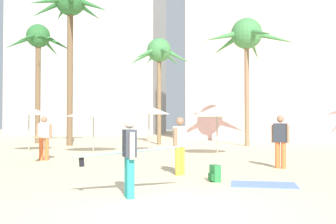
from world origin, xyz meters
TOP-DOWN VIEW (x-y plane):
  - ground at (0.00, 0.00)m, footprint 120.00×120.00m
  - hotel_pink at (7.80, 30.43)m, footprint 19.49×11.93m
  - hotel_tower_gray at (-14.99, 39.74)m, footprint 17.25×10.10m
  - palm_tree_far_left at (2.45, 17.79)m, footprint 5.83×5.61m
  - palm_tree_left at (-8.47, 16.52)m, footprint 5.32×5.10m
  - palm_tree_center at (-11.57, 18.63)m, footprint 5.30×5.32m
  - palm_tree_far_right at (-3.13, 18.40)m, footprint 4.34×4.11m
  - cafe_umbrella_1 at (-2.65, 12.20)m, footprint 2.11×2.11m
  - cafe_umbrella_2 at (-8.72, 11.84)m, footprint 2.11×2.11m
  - cafe_umbrella_3 at (0.69, 11.06)m, footprint 2.45×2.45m
  - cafe_umbrella_4 at (-5.27, 11.58)m, footprint 2.73×2.73m
  - beach_towel at (1.87, 2.81)m, footprint 1.58×1.08m
  - backpack at (0.71, 3.16)m, footprint 0.33×0.35m
  - person_mid_left at (-0.95, 0.95)m, footprint 2.53×1.35m
  - person_mid_right at (-5.93, 7.52)m, footprint 0.99×2.76m
  - person_near_right at (2.77, 6.25)m, footprint 0.57×0.39m
  - person_far_right at (-0.29, 4.27)m, footprint 0.37×0.58m

SIDE VIEW (x-z plane):
  - ground at x=0.00m, z-range 0.00..0.00m
  - beach_towel at x=1.87m, z-range 0.00..0.01m
  - backpack at x=0.71m, z-range -0.01..0.41m
  - person_mid_left at x=-0.95m, z-range 0.08..1.70m
  - person_far_right at x=-0.29m, z-range 0.08..1.72m
  - person_mid_right at x=-5.93m, z-range 0.07..1.77m
  - person_near_right at x=2.77m, z-range 0.08..1.80m
  - cafe_umbrella_4 at x=-5.27m, z-range 0.87..2.98m
  - cafe_umbrella_3 at x=0.69m, z-range 0.86..3.07m
  - cafe_umbrella_2 at x=-8.72m, z-range 0.92..3.15m
  - cafe_umbrella_1 at x=-2.65m, z-range 0.92..3.20m
  - palm_tree_far_right at x=-3.13m, z-range 2.34..9.27m
  - palm_tree_far_left at x=2.45m, z-range 2.68..10.57m
  - palm_tree_center at x=-11.57m, z-range 2.64..10.81m
  - hotel_pink at x=7.80m, z-range 0.00..14.57m
  - palm_tree_left at x=-8.47m, z-range 3.42..13.40m
  - hotel_tower_gray at x=-14.99m, z-range 0.00..28.98m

